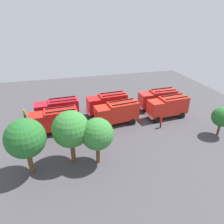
{
  "coord_description": "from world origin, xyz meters",
  "views": [
    {
      "loc": [
        8.4,
        30.87,
        16.72
      ],
      "look_at": [
        0.0,
        0.0,
        1.4
      ],
      "focal_mm": 33.36,
      "sensor_mm": 36.0,
      "label": 1
    }
  ],
  "objects_px": {
    "tree_1": "(97,134)",
    "tree_2": "(71,129)",
    "fire_truck_3": "(168,106)",
    "firefighter_0": "(161,123)",
    "firefighter_1": "(65,120)",
    "tree_0": "(222,117)",
    "firefighter_2": "(25,114)",
    "fire_truck_4": "(117,112)",
    "fire_truck_2": "(57,109)",
    "tree_3": "(25,139)",
    "fire_truck_5": "(54,120)",
    "fire_truck_0": "(158,98)",
    "traffic_cone_0": "(128,110)",
    "fire_truck_1": "(107,103)"
  },
  "relations": [
    {
      "from": "tree_1",
      "to": "tree_2",
      "type": "distance_m",
      "value": 3.11
    },
    {
      "from": "fire_truck_3",
      "to": "firefighter_0",
      "type": "height_order",
      "value": "fire_truck_3"
    },
    {
      "from": "firefighter_1",
      "to": "tree_0",
      "type": "xyz_separation_m",
      "value": [
        -22.05,
        9.05,
        2.02
      ]
    },
    {
      "from": "tree_0",
      "to": "tree_1",
      "type": "distance_m",
      "value": 18.84
    },
    {
      "from": "firefighter_2",
      "to": "fire_truck_4",
      "type": "bearing_deg",
      "value": -103.36
    },
    {
      "from": "fire_truck_2",
      "to": "firefighter_2",
      "type": "bearing_deg",
      "value": -24.67
    },
    {
      "from": "tree_1",
      "to": "tree_3",
      "type": "relative_size",
      "value": 0.88
    },
    {
      "from": "fire_truck_5",
      "to": "tree_1",
      "type": "height_order",
      "value": "tree_1"
    },
    {
      "from": "fire_truck_0",
      "to": "tree_2",
      "type": "height_order",
      "value": "tree_2"
    },
    {
      "from": "fire_truck_2",
      "to": "tree_3",
      "type": "distance_m",
      "value": 12.98
    },
    {
      "from": "tree_2",
      "to": "tree_1",
      "type": "bearing_deg",
      "value": 161.9
    },
    {
      "from": "fire_truck_0",
      "to": "traffic_cone_0",
      "type": "xyz_separation_m",
      "value": [
        5.7,
        -0.25,
        -1.83
      ]
    },
    {
      "from": "tree_0",
      "to": "firefighter_1",
      "type": "bearing_deg",
      "value": -22.32
    },
    {
      "from": "firefighter_1",
      "to": "tree_1",
      "type": "height_order",
      "value": "tree_1"
    },
    {
      "from": "fire_truck_3",
      "to": "firefighter_1",
      "type": "height_order",
      "value": "fire_truck_3"
    },
    {
      "from": "firefighter_0",
      "to": "tree_0",
      "type": "relative_size",
      "value": 0.36
    },
    {
      "from": "firefighter_1",
      "to": "tree_1",
      "type": "xyz_separation_m",
      "value": [
        -3.3,
        10.53,
        3.03
      ]
    },
    {
      "from": "fire_truck_2",
      "to": "traffic_cone_0",
      "type": "relative_size",
      "value": 11.21
    },
    {
      "from": "fire_truck_0",
      "to": "fire_truck_4",
      "type": "height_order",
      "value": "same"
    },
    {
      "from": "fire_truck_1",
      "to": "traffic_cone_0",
      "type": "height_order",
      "value": "fire_truck_1"
    },
    {
      "from": "firefighter_2",
      "to": "tree_2",
      "type": "bearing_deg",
      "value": -144.34
    },
    {
      "from": "fire_truck_2",
      "to": "firefighter_0",
      "type": "xyz_separation_m",
      "value": [
        -15.68,
        6.86,
        -1.25
      ]
    },
    {
      "from": "firefighter_2",
      "to": "tree_3",
      "type": "distance_m",
      "value": 15.09
    },
    {
      "from": "tree_0",
      "to": "firefighter_0",
      "type": "bearing_deg",
      "value": -29.43
    },
    {
      "from": "fire_truck_2",
      "to": "firefighter_1",
      "type": "xyz_separation_m",
      "value": [
        -1.02,
        1.97,
        -1.19
      ]
    },
    {
      "from": "fire_truck_4",
      "to": "tree_1",
      "type": "height_order",
      "value": "tree_1"
    },
    {
      "from": "fire_truck_3",
      "to": "traffic_cone_0",
      "type": "bearing_deg",
      "value": -39.48
    },
    {
      "from": "tree_0",
      "to": "traffic_cone_0",
      "type": "bearing_deg",
      "value": -47.2
    },
    {
      "from": "fire_truck_3",
      "to": "firefighter_1",
      "type": "relative_size",
      "value": 4.28
    },
    {
      "from": "fire_truck_3",
      "to": "firefighter_2",
      "type": "distance_m",
      "value": 24.8
    },
    {
      "from": "fire_truck_3",
      "to": "tree_3",
      "type": "bearing_deg",
      "value": 16.28
    },
    {
      "from": "fire_truck_1",
      "to": "firefighter_0",
      "type": "xyz_separation_m",
      "value": [
        -6.99,
        7.16,
        -1.25
      ]
    },
    {
      "from": "fire_truck_2",
      "to": "tree_1",
      "type": "bearing_deg",
      "value": 106.1
    },
    {
      "from": "fire_truck_5",
      "to": "firefighter_0",
      "type": "relative_size",
      "value": 4.51
    },
    {
      "from": "tree_2",
      "to": "traffic_cone_0",
      "type": "distance_m",
      "value": 16.82
    },
    {
      "from": "firefighter_2",
      "to": "tree_1",
      "type": "height_order",
      "value": "tree_1"
    },
    {
      "from": "firefighter_0",
      "to": "tree_1",
      "type": "bearing_deg",
      "value": -105.99
    },
    {
      "from": "firefighter_0",
      "to": "firefighter_1",
      "type": "height_order",
      "value": "firefighter_1"
    },
    {
      "from": "firefighter_1",
      "to": "fire_truck_1",
      "type": "bearing_deg",
      "value": 81.92
    },
    {
      "from": "fire_truck_2",
      "to": "tree_3",
      "type": "bearing_deg",
      "value": 71.36
    },
    {
      "from": "fire_truck_1",
      "to": "tree_3",
      "type": "relative_size",
      "value": 1.09
    },
    {
      "from": "firefighter_1",
      "to": "tree_2",
      "type": "xyz_separation_m",
      "value": [
        -0.39,
        9.58,
        3.59
      ]
    },
    {
      "from": "fire_truck_4",
      "to": "traffic_cone_0",
      "type": "bearing_deg",
      "value": -137.19
    },
    {
      "from": "firefighter_2",
      "to": "traffic_cone_0",
      "type": "height_order",
      "value": "firefighter_2"
    },
    {
      "from": "fire_truck_2",
      "to": "firefighter_1",
      "type": "bearing_deg",
      "value": 114.31
    },
    {
      "from": "tree_0",
      "to": "tree_3",
      "type": "height_order",
      "value": "tree_3"
    },
    {
      "from": "fire_truck_2",
      "to": "fire_truck_5",
      "type": "xyz_separation_m",
      "value": [
        0.57,
        3.9,
        0.0
      ]
    },
    {
      "from": "firefighter_0",
      "to": "tree_3",
      "type": "relative_size",
      "value": 0.24
    },
    {
      "from": "fire_truck_1",
      "to": "firefighter_2",
      "type": "height_order",
      "value": "fire_truck_1"
    },
    {
      "from": "fire_truck_4",
      "to": "tree_2",
      "type": "height_order",
      "value": "tree_2"
    }
  ]
}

